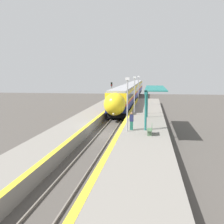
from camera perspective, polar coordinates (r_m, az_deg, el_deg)
ground_plane at (r=28.93m, az=-1.35°, el=-4.61°), size 120.00×120.00×0.00m
rail_left at (r=29.03m, az=-2.76°, el=-4.42°), size 0.08×90.00×0.15m
rail_right at (r=28.81m, az=0.06°, el=-4.51°), size 0.08×90.00×0.15m
train at (r=67.11m, az=4.03°, el=4.38°), size 2.93×66.39×3.99m
platform_right at (r=28.47m, az=6.41°, el=-3.83°), size 4.60×64.00×1.02m
platform_left at (r=29.52m, az=-7.65°, el=-3.43°), size 3.37×64.00×1.02m
platform_bench at (r=24.32m, az=7.84°, el=-3.50°), size 0.44×1.48×0.89m
person_waiting at (r=26.12m, az=3.99°, el=-1.80°), size 0.36×0.22×1.66m
railway_signal at (r=50.36m, az=-0.09°, el=3.96°), size 0.28×0.28×4.73m
lamppost_near at (r=25.21m, az=3.14°, el=2.36°), size 0.36×0.20×4.88m
lamppost_mid at (r=35.88m, az=4.58°, el=3.94°), size 0.36×0.20×4.88m
lamppost_far at (r=46.58m, az=5.37°, el=4.80°), size 0.36×0.20×4.88m
station_canopy at (r=29.78m, az=8.18°, el=4.47°), size 2.02×10.94×3.78m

